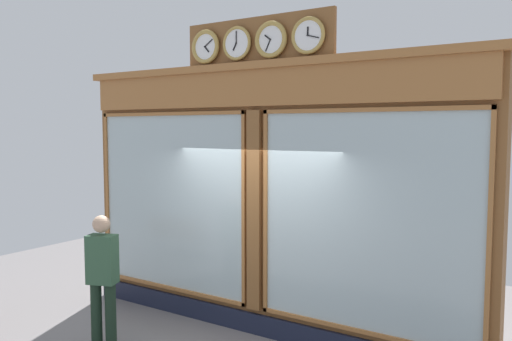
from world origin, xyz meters
The scene contains 2 objects.
shop_facade centered at (0.00, -0.13, 1.85)m, with size 6.13×0.42×4.22m.
pedestrian centered at (1.40, 1.41, 0.93)m, with size 0.41×0.33×1.69m.
Camera 1 is at (-3.72, 5.68, 2.78)m, focal length 36.11 mm.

